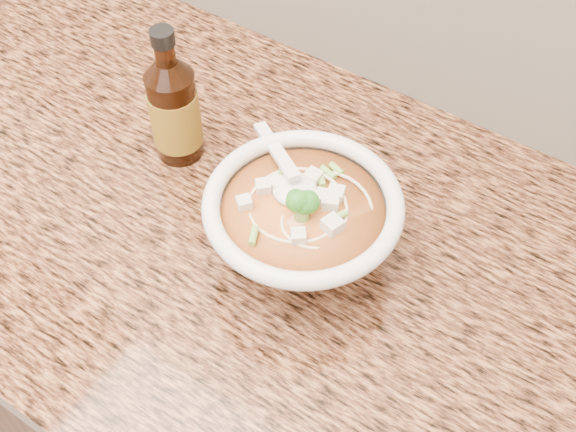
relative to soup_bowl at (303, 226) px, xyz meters
The scene contains 4 objects.
cabinet 0.61m from the soup_bowl, behind, with size 4.00×0.65×0.86m, color black.
counter_slab 0.33m from the soup_bowl, behind, with size 4.00×0.68×0.04m, color #9F633A.
soup_bowl is the anchor object (origin of this frame).
hot_sauce_bottle 0.23m from the soup_bowl, 167.02° to the left, with size 0.08×0.08×0.19m.
Camera 1 is at (0.59, 1.23, 1.60)m, focal length 45.00 mm.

